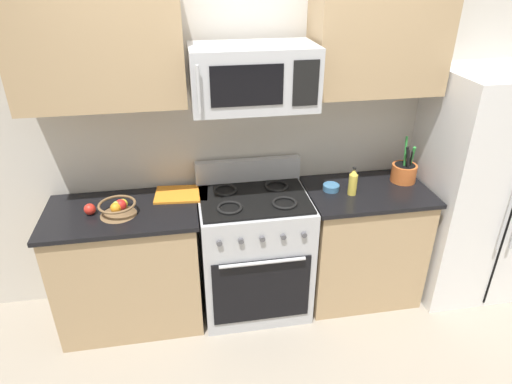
{
  "coord_description": "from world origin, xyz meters",
  "views": [
    {
      "loc": [
        -0.44,
        -1.98,
        2.38
      ],
      "look_at": [
        -0.01,
        0.52,
        1.03
      ],
      "focal_mm": 31.25,
      "sensor_mm": 36.0,
      "label": 1
    }
  ],
  "objects_px": {
    "refrigerator": "(482,187)",
    "prep_bowl": "(331,187)",
    "microwave": "(253,77)",
    "cutting_board": "(182,194)",
    "range_oven": "(254,252)",
    "fruit_basket": "(118,208)",
    "apple_loose": "(90,209)",
    "utensil_crock": "(404,172)",
    "bottle_oil": "(353,182)"
  },
  "relations": [
    {
      "from": "refrigerator",
      "to": "microwave",
      "type": "relative_size",
      "value": 2.28
    },
    {
      "from": "utensil_crock",
      "to": "range_oven",
      "type": "bearing_deg",
      "value": -175.46
    },
    {
      "from": "apple_loose",
      "to": "bottle_oil",
      "type": "distance_m",
      "value": 1.75
    },
    {
      "from": "range_oven",
      "to": "prep_bowl",
      "type": "height_order",
      "value": "range_oven"
    },
    {
      "from": "microwave",
      "to": "cutting_board",
      "type": "bearing_deg",
      "value": 166.19
    },
    {
      "from": "fruit_basket",
      "to": "bottle_oil",
      "type": "xyz_separation_m",
      "value": [
        1.57,
        0.01,
        0.04
      ]
    },
    {
      "from": "cutting_board",
      "to": "prep_bowl",
      "type": "xyz_separation_m",
      "value": [
        1.04,
        -0.11,
        0.02
      ]
    },
    {
      "from": "utensil_crock",
      "to": "prep_bowl",
      "type": "distance_m",
      "value": 0.57
    },
    {
      "from": "fruit_basket",
      "to": "bottle_oil",
      "type": "relative_size",
      "value": 1.16
    },
    {
      "from": "refrigerator",
      "to": "cutting_board",
      "type": "distance_m",
      "value": 2.2
    },
    {
      "from": "cutting_board",
      "to": "prep_bowl",
      "type": "distance_m",
      "value": 1.05
    },
    {
      "from": "fruit_basket",
      "to": "utensil_crock",
      "type": "bearing_deg",
      "value": 4.01
    },
    {
      "from": "apple_loose",
      "to": "cutting_board",
      "type": "relative_size",
      "value": 0.2
    },
    {
      "from": "fruit_basket",
      "to": "apple_loose",
      "type": "xyz_separation_m",
      "value": [
        -0.18,
        0.04,
        -0.01
      ]
    },
    {
      "from": "utensil_crock",
      "to": "apple_loose",
      "type": "xyz_separation_m",
      "value": [
        -2.19,
        -0.1,
        -0.04
      ]
    },
    {
      "from": "range_oven",
      "to": "apple_loose",
      "type": "bearing_deg",
      "value": -179.18
    },
    {
      "from": "range_oven",
      "to": "microwave",
      "type": "distance_m",
      "value": 1.26
    },
    {
      "from": "utensil_crock",
      "to": "cutting_board",
      "type": "bearing_deg",
      "value": 178.03
    },
    {
      "from": "refrigerator",
      "to": "range_oven",
      "type": "bearing_deg",
      "value": 179.42
    },
    {
      "from": "fruit_basket",
      "to": "prep_bowl",
      "type": "distance_m",
      "value": 1.45
    },
    {
      "from": "range_oven",
      "to": "fruit_basket",
      "type": "relative_size",
      "value": 4.59
    },
    {
      "from": "bottle_oil",
      "to": "prep_bowl",
      "type": "xyz_separation_m",
      "value": [
        -0.12,
        0.08,
        -0.07
      ]
    },
    {
      "from": "range_oven",
      "to": "refrigerator",
      "type": "bearing_deg",
      "value": -0.58
    },
    {
      "from": "range_oven",
      "to": "cutting_board",
      "type": "bearing_deg",
      "value": 163.36
    },
    {
      "from": "utensil_crock",
      "to": "apple_loose",
      "type": "bearing_deg",
      "value": -177.27
    },
    {
      "from": "range_oven",
      "to": "fruit_basket",
      "type": "distance_m",
      "value": 1.01
    },
    {
      "from": "microwave",
      "to": "apple_loose",
      "type": "distance_m",
      "value": 1.33
    },
    {
      "from": "range_oven",
      "to": "refrigerator",
      "type": "height_order",
      "value": "refrigerator"
    },
    {
      "from": "refrigerator",
      "to": "microwave",
      "type": "distance_m",
      "value": 1.92
    },
    {
      "from": "microwave",
      "to": "refrigerator",
      "type": "bearing_deg",
      "value": -1.44
    },
    {
      "from": "cutting_board",
      "to": "utensil_crock",
      "type": "bearing_deg",
      "value": -1.97
    },
    {
      "from": "utensil_crock",
      "to": "fruit_basket",
      "type": "relative_size",
      "value": 1.45
    },
    {
      "from": "prep_bowl",
      "to": "utensil_crock",
      "type": "bearing_deg",
      "value": 5.05
    },
    {
      "from": "utensil_crock",
      "to": "microwave",
      "type": "bearing_deg",
      "value": -176.76
    },
    {
      "from": "refrigerator",
      "to": "prep_bowl",
      "type": "height_order",
      "value": "refrigerator"
    },
    {
      "from": "fruit_basket",
      "to": "apple_loose",
      "type": "bearing_deg",
      "value": 168.55
    },
    {
      "from": "refrigerator",
      "to": "bottle_oil",
      "type": "distance_m",
      "value": 1.04
    },
    {
      "from": "apple_loose",
      "to": "bottle_oil",
      "type": "height_order",
      "value": "bottle_oil"
    },
    {
      "from": "range_oven",
      "to": "bottle_oil",
      "type": "distance_m",
      "value": 0.86
    },
    {
      "from": "utensil_crock",
      "to": "bottle_oil",
      "type": "bearing_deg",
      "value": -163.45
    },
    {
      "from": "cutting_board",
      "to": "bottle_oil",
      "type": "relative_size",
      "value": 1.75
    },
    {
      "from": "cutting_board",
      "to": "prep_bowl",
      "type": "bearing_deg",
      "value": -5.78
    },
    {
      "from": "cutting_board",
      "to": "prep_bowl",
      "type": "relative_size",
      "value": 3.09
    },
    {
      "from": "utensil_crock",
      "to": "prep_bowl",
      "type": "xyz_separation_m",
      "value": [
        -0.57,
        -0.05,
        -0.05
      ]
    },
    {
      "from": "bottle_oil",
      "to": "prep_bowl",
      "type": "distance_m",
      "value": 0.16
    },
    {
      "from": "fruit_basket",
      "to": "cutting_board",
      "type": "bearing_deg",
      "value": 25.99
    },
    {
      "from": "apple_loose",
      "to": "prep_bowl",
      "type": "height_order",
      "value": "apple_loose"
    },
    {
      "from": "cutting_board",
      "to": "range_oven",
      "type": "bearing_deg",
      "value": -16.64
    },
    {
      "from": "microwave",
      "to": "fruit_basket",
      "type": "height_order",
      "value": "microwave"
    },
    {
      "from": "range_oven",
      "to": "utensil_crock",
      "type": "height_order",
      "value": "utensil_crock"
    }
  ]
}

